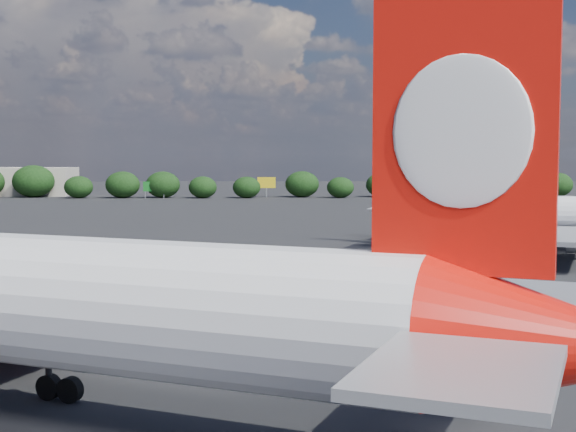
{
  "coord_description": "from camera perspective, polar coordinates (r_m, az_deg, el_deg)",
  "views": [
    {
      "loc": [
        15.41,
        -39.16,
        11.99
      ],
      "look_at": [
        16.0,
        12.0,
        8.0
      ],
      "focal_mm": 50.0,
      "sensor_mm": 36.0,
      "label": 1
    }
  ],
  "objects": [
    {
      "name": "china_southern_airliner",
      "position": [
        103.87,
        17.85,
        0.06
      ],
      "size": [
        42.43,
        40.88,
        14.49
      ],
      "color": "white",
      "rests_on": "ground"
    },
    {
      "name": "horizon_treeline",
      "position": [
        220.22,
        -4.11,
        2.33
      ],
      "size": [
        204.49,
        15.73,
        9.24
      ],
      "color": "black",
      "rests_on": "ground"
    },
    {
      "name": "ground",
      "position": [
        101.06,
        -9.43,
        -2.41
      ],
      "size": [
        500.0,
        500.0,
        0.0
      ],
      "primitive_type": "plane",
      "color": "black",
      "rests_on": "ground"
    },
    {
      "name": "billboard_yellow",
      "position": [
        221.33,
        -1.54,
        2.36
      ],
      "size": [
        5.0,
        0.3,
        5.5
      ],
      "color": "yellow",
      "rests_on": "ground"
    },
    {
      "name": "highway_sign",
      "position": [
        217.92,
        -9.48,
        2.07
      ],
      "size": [
        6.0,
        0.3,
        4.5
      ],
      "color": "#15691E",
      "rests_on": "ground"
    }
  ]
}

